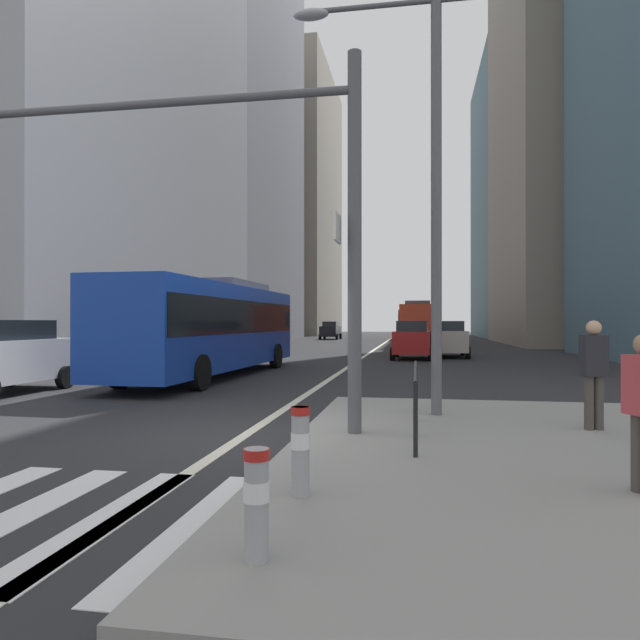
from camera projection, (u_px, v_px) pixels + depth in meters
name	position (u px, v px, depth m)	size (l,w,h in m)	color
ground_plane	(361.00, 359.00, 29.02)	(160.00, 160.00, 0.00)	#28282B
median_island	(624.00, 460.00, 7.40)	(9.00, 10.00, 0.15)	gray
crosswalk_stripes	(24.00, 514.00, 5.54)	(5.85, 3.20, 0.01)	silver
lane_centre_line	(375.00, 349.00, 38.88)	(0.20, 80.00, 0.01)	beige
office_tower_left_mid	(235.00, 138.00, 59.26)	(10.06, 23.87, 42.59)	gray
office_tower_left_far	(294.00, 205.00, 87.77)	(11.78, 25.13, 40.27)	gray
office_tower_right_mid	(584.00, 72.00, 48.25)	(13.37, 20.75, 46.72)	gray
office_tower_right_far	(530.00, 203.00, 71.27)	(12.69, 20.38, 34.03)	slate
city_bus_blue_oncoming	(212.00, 324.00, 19.46)	(2.93, 12.04, 3.40)	#14389E
sedan_white_oncoming	(0.00, 356.00, 14.75)	(2.07, 4.31, 1.94)	silver
city_bus_red_receding	(417.00, 323.00, 43.03)	(2.81, 10.57, 3.40)	red
city_bus_red_distant	(411.00, 322.00, 61.78)	(2.82, 11.25, 3.40)	red
car_oncoming_mid	(331.00, 330.00, 61.29)	(2.07, 4.21, 1.94)	black
car_receding_near	(448.00, 339.00, 30.43)	(2.09, 4.40, 1.94)	#B2A899
car_receding_far	(413.00, 340.00, 28.73)	(2.18, 4.16, 1.94)	maroon
traffic_signal_gantry	(213.00, 184.00, 9.23)	(6.91, 0.65, 6.00)	#515156
street_lamp_post	(436.00, 142.00, 10.58)	(5.50, 0.32, 8.00)	#56565B
bollard_front	(256.00, 498.00, 4.10)	(0.20, 0.20, 0.82)	#99999E
bollard_left	(300.00, 446.00, 5.63)	(0.20, 0.20, 0.89)	#99999E
pedestrian_railing	(416.00, 385.00, 9.18)	(0.06, 3.98, 0.98)	black
pedestrian_walking	(594.00, 369.00, 9.10)	(0.42, 0.32, 1.77)	#423D38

